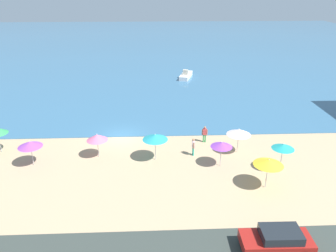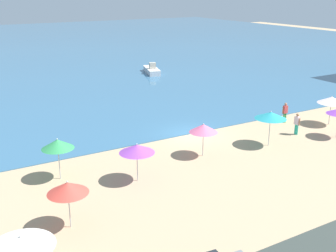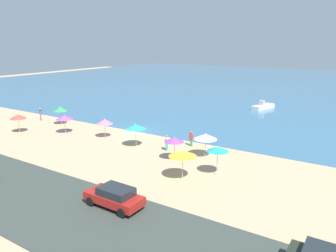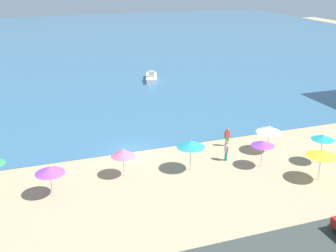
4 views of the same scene
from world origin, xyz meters
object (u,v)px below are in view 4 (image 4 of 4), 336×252
at_px(beach_umbrella_10, 322,153).
at_px(bather_1, 227,136).
at_px(beach_umbrella_1, 123,153).
at_px(skiff_nearshore, 152,78).
at_px(beach_umbrella_4, 263,143).
at_px(beach_umbrella_6, 323,137).
at_px(beach_umbrella_8, 269,129).
at_px(beach_umbrella_7, 191,144).
at_px(beach_umbrella_5, 50,170).
at_px(bather_2, 226,150).

xyz_separation_m(beach_umbrella_10, bather_1, (-3.55, 7.96, -1.23)).
relative_size(beach_umbrella_1, skiff_nearshore, 0.44).
relative_size(beach_umbrella_4, beach_umbrella_6, 0.90).
relative_size(beach_umbrella_10, bather_1, 1.46).
distance_m(beach_umbrella_8, skiff_nearshore, 26.24).
distance_m(beach_umbrella_7, beach_umbrella_10, 9.61).
distance_m(beach_umbrella_5, bather_2, 14.05).
xyz_separation_m(beach_umbrella_5, beach_umbrella_7, (10.54, 0.43, 0.23)).
relative_size(beach_umbrella_4, bather_2, 1.38).
height_order(beach_umbrella_6, beach_umbrella_10, beach_umbrella_6).
bearing_deg(beach_umbrella_5, bather_1, 13.56).
distance_m(beach_umbrella_4, bather_2, 3.08).
height_order(beach_umbrella_4, beach_umbrella_5, beach_umbrella_5).
bearing_deg(bather_1, beach_umbrella_4, -81.38).
height_order(beach_umbrella_10, skiff_nearshore, beach_umbrella_10).
distance_m(beach_umbrella_7, beach_umbrella_8, 7.64).
xyz_separation_m(beach_umbrella_7, bather_2, (3.43, 0.66, -1.28)).
bearing_deg(beach_umbrella_7, skiff_nearshore, 78.95).
xyz_separation_m(beach_umbrella_4, beach_umbrella_10, (2.85, -3.38, 0.17)).
distance_m(beach_umbrella_10, bather_1, 8.80).
xyz_separation_m(beach_umbrella_4, beach_umbrella_8, (2.03, 2.35, 0.05)).
distance_m(bather_1, skiff_nearshore, 23.87).
distance_m(beach_umbrella_4, beach_umbrella_5, 16.10).
bearing_deg(beach_umbrella_6, skiff_nearshore, 99.71).
relative_size(bather_2, skiff_nearshore, 0.32).
bearing_deg(skiff_nearshore, beach_umbrella_4, -89.52).
bearing_deg(beach_umbrella_1, beach_umbrella_7, -8.49).
bearing_deg(beach_umbrella_7, beach_umbrella_8, 7.87).
distance_m(beach_umbrella_1, bather_1, 10.32).
bearing_deg(beach_umbrella_4, beach_umbrella_10, -49.84).
bearing_deg(beach_umbrella_7, beach_umbrella_1, 171.51).
bearing_deg(beach_umbrella_5, beach_umbrella_10, -12.66).
xyz_separation_m(beach_umbrella_4, skiff_nearshore, (-0.24, 28.45, -1.56)).
relative_size(beach_umbrella_4, bather_1, 1.36).
xyz_separation_m(beach_umbrella_6, skiff_nearshore, (-5.05, 29.50, -1.81)).
height_order(beach_umbrella_7, bather_2, beach_umbrella_7).
bearing_deg(beach_umbrella_10, beach_umbrella_6, 49.97).
xyz_separation_m(beach_umbrella_5, beach_umbrella_10, (18.93, -4.25, 0.20)).
bearing_deg(beach_umbrella_7, beach_umbrella_10, -29.19).
bearing_deg(beach_umbrella_10, beach_umbrella_1, 158.04).
distance_m(beach_umbrella_1, beach_umbrella_8, 12.70).
relative_size(beach_umbrella_4, skiff_nearshore, 0.44).
distance_m(beach_umbrella_10, bather_2, 7.40).
bearing_deg(beach_umbrella_10, beach_umbrella_7, 150.81).
bearing_deg(beach_umbrella_7, bather_1, 34.10).
relative_size(beach_umbrella_5, beach_umbrella_7, 0.91).
bearing_deg(bather_1, beach_umbrella_5, -166.44).
xyz_separation_m(beach_umbrella_7, beach_umbrella_8, (7.57, 1.05, -0.15)).
height_order(beach_umbrella_1, beach_umbrella_10, beach_umbrella_10).
bearing_deg(skiff_nearshore, bather_1, -91.10).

